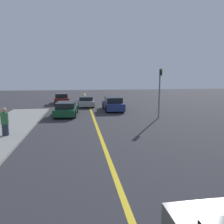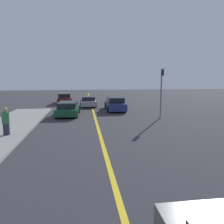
{
  "view_description": "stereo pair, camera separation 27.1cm",
  "coord_description": "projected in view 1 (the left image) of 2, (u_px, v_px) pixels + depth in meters",
  "views": [
    {
      "loc": [
        -1.22,
        1.23,
        3.55
      ],
      "look_at": [
        0.69,
        13.76,
        1.48
      ],
      "focal_mm": 35.0,
      "sensor_mm": 36.0,
      "label": 1
    },
    {
      "loc": [
        -0.95,
        1.19,
        3.55
      ],
      "look_at": [
        0.69,
        13.76,
        1.48
      ],
      "focal_mm": 35.0,
      "sensor_mm": 36.0,
      "label": 2
    }
  ],
  "objects": [
    {
      "name": "road_center_line",
      "position": [
        95.0,
        122.0,
        17.12
      ],
      "size": [
        0.2,
        60.0,
        0.01
      ],
      "color": "gold",
      "rests_on": "ground_plane"
    },
    {
      "name": "car_ahead_center",
      "position": [
        66.0,
        109.0,
        19.94
      ],
      "size": [
        2.14,
        4.37,
        1.27
      ],
      "rotation": [
        0.0,
        0.0,
        -0.06
      ],
      "color": "#144728",
      "rests_on": "ground_plane"
    },
    {
      "name": "car_far_distant",
      "position": [
        113.0,
        104.0,
        23.07
      ],
      "size": [
        1.92,
        4.47,
        1.43
      ],
      "rotation": [
        0.0,
        0.0,
        0.0
      ],
      "color": "navy",
      "rests_on": "ground_plane"
    },
    {
      "name": "car_parked_left_lot",
      "position": [
        86.0,
        101.0,
        26.26
      ],
      "size": [
        1.9,
        4.27,
        1.2
      ],
      "rotation": [
        0.0,
        0.0,
        0.01
      ],
      "color": "#9E9EA3",
      "rests_on": "ground_plane"
    },
    {
      "name": "car_oncoming_far",
      "position": [
        62.0,
        99.0,
        28.8
      ],
      "size": [
        2.02,
        4.62,
        1.36
      ],
      "rotation": [
        0.0,
        0.0,
        0.05
      ],
      "color": "maroon",
      "rests_on": "ground_plane"
    },
    {
      "name": "pedestrian_mid_group",
      "position": [
        5.0,
        122.0,
        12.66
      ],
      "size": [
        0.43,
        0.43,
        1.64
      ],
      "color": "#282D3D",
      "rests_on": "sidewalk_left"
    },
    {
      "name": "traffic_light",
      "position": [
        160.0,
        88.0,
        18.48
      ],
      "size": [
        0.18,
        0.4,
        4.17
      ],
      "color": "slate",
      "rests_on": "ground_plane"
    }
  ]
}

